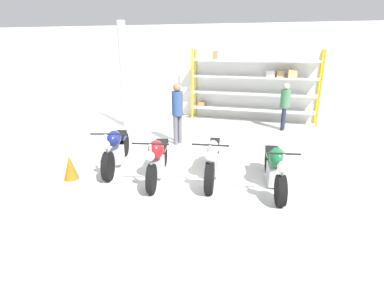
{
  "coord_description": "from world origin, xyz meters",
  "views": [
    {
      "loc": [
        1.74,
        -5.78,
        2.82
      ],
      "look_at": [
        0.0,
        0.4,
        0.7
      ],
      "focal_mm": 28.0,
      "sensor_mm": 36.0,
      "label": 1
    }
  ],
  "objects": [
    {
      "name": "shelving_rack",
      "position": [
        0.91,
        5.86,
        1.41
      ],
      "size": [
        4.75,
        0.63,
        2.69
      ],
      "color": "gold",
      "rests_on": "ground_plane"
    },
    {
      "name": "traffic_cone",
      "position": [
        -2.48,
        -0.66,
        0.28
      ],
      "size": [
        0.32,
        0.32,
        0.55
      ],
      "color": "orange",
      "rests_on": "ground_plane"
    },
    {
      "name": "motorcycle_white",
      "position": [
        0.52,
        0.24,
        0.43
      ],
      "size": [
        0.72,
        2.12,
        1.01
      ],
      "rotation": [
        0.0,
        0.0,
        -1.45
      ],
      "color": "black",
      "rests_on": "ground_plane"
    },
    {
      "name": "support_pillar",
      "position": [
        -3.38,
        3.75,
        1.8
      ],
      "size": [
        0.28,
        0.28,
        3.6
      ],
      "color": "silver",
      "rests_on": "ground_plane"
    },
    {
      "name": "motorcycle_green",
      "position": [
        1.84,
        0.16,
        0.44
      ],
      "size": [
        0.66,
        2.12,
        1.01
      ],
      "rotation": [
        0.0,
        0.0,
        -1.41
      ],
      "color": "black",
      "rests_on": "ground_plane"
    },
    {
      "name": "back_wall",
      "position": [
        0.0,
        6.21,
        1.8
      ],
      "size": [
        30.0,
        0.08,
        3.6
      ],
      "color": "white",
      "rests_on": "ground_plane"
    },
    {
      "name": "ground_plane",
      "position": [
        0.0,
        0.0,
        0.0
      ],
      "size": [
        30.0,
        30.0,
        0.0
      ],
      "primitive_type": "plane",
      "color": "silver"
    },
    {
      "name": "person_browsing",
      "position": [
        -1.0,
        2.36,
        1.07
      ],
      "size": [
        0.43,
        0.43,
        1.81
      ],
      "rotation": [
        0.0,
        0.0,
        2.68
      ],
      "color": "#595960",
      "rests_on": "ground_plane"
    },
    {
      "name": "motorcycle_red",
      "position": [
        -0.64,
        -0.12,
        0.48
      ],
      "size": [
        0.76,
        1.98,
        1.04
      ],
      "rotation": [
        0.0,
        0.0,
        -1.37
      ],
      "color": "black",
      "rests_on": "ground_plane"
    },
    {
      "name": "motorcycle_blue",
      "position": [
        -1.85,
        0.25,
        0.47
      ],
      "size": [
        0.86,
        2.14,
        1.06
      ],
      "rotation": [
        0.0,
        0.0,
        -1.31
      ],
      "color": "black",
      "rests_on": "ground_plane"
    },
    {
      "name": "person_near_rack",
      "position": [
        2.05,
        4.86,
        0.94
      ],
      "size": [
        0.36,
        0.36,
        1.61
      ],
      "rotation": [
        0.0,
        0.0,
        3.01
      ],
      "color": "#1E2338",
      "rests_on": "ground_plane"
    }
  ]
}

